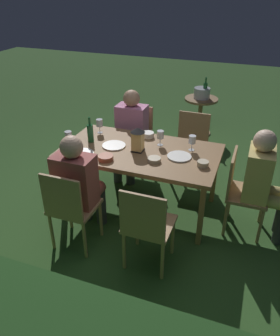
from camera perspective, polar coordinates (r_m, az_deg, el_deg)
name	(u,v)px	position (r m, az deg, el deg)	size (l,w,h in m)	color
ground_plane	(140,206)	(3.98, 0.00, -6.45)	(16.00, 16.00, 0.00)	#2D5123
dining_table	(140,155)	(3.62, 0.00, 2.28)	(1.69, 0.93, 0.74)	olive
chair_head_near	(241,189)	(3.54, 16.83, -3.45)	(0.40, 0.42, 0.87)	#9E7A51
person_in_mustard	(264,180)	(3.47, 20.38, -1.91)	(0.48, 0.38, 1.15)	tan
chair_side_left_a	(191,144)	(4.36, 8.64, 4.07)	(0.42, 0.40, 0.87)	#9E7A51
chair_side_right_b	(70,207)	(3.21, -11.79, -6.44)	(0.42, 0.40, 0.87)	#9E7A51
person_in_rust	(79,182)	(3.27, -10.32, -2.41)	(0.38, 0.47, 1.15)	#9E4C47
chair_side_left_b	(136,136)	(4.55, -0.75, 5.55)	(0.42, 0.40, 0.87)	#9E7A51
person_in_pink	(130,131)	(4.32, -1.69, 6.38)	(0.38, 0.47, 1.15)	#C675A3
chair_side_right_a	(147,225)	(2.94, 1.17, -9.61)	(0.42, 0.40, 0.87)	#9E7A51
lantern_centerpiece	(138,138)	(3.52, -0.38, 5.11)	(0.15, 0.15, 0.27)	black
green_bottle_on_table	(90,133)	(3.78, -8.46, 6.00)	(0.07, 0.07, 0.29)	#1E5B2D
wine_glass_a	(68,136)	(3.72, -12.10, 5.38)	(0.08, 0.08, 0.17)	silver
wine_glass_b	(192,140)	(3.58, 8.88, 4.70)	(0.08, 0.08, 0.17)	silver
wine_glass_c	(160,135)	(3.66, 3.49, 5.59)	(0.08, 0.08, 0.17)	silver
wine_glass_d	(99,124)	(3.99, -6.92, 7.53)	(0.08, 0.08, 0.17)	silver
plate_a	(179,156)	(3.47, 6.70, 1.96)	(0.25, 0.25, 0.01)	white
plate_b	(114,146)	(3.69, -4.47, 3.84)	(0.26, 0.26, 0.01)	white
plate_c	(81,154)	(3.56, -9.96, 2.41)	(0.26, 0.26, 0.01)	white
bowl_olives	(148,135)	(3.89, 1.39, 5.72)	(0.13, 0.13, 0.06)	silver
bowl_bread	(203,164)	(3.33, 10.66, 0.74)	(0.11, 0.11, 0.05)	#BCAD8E
bowl_salad	(106,157)	(3.41, -5.86, 1.80)	(0.16, 0.16, 0.05)	#9E5138
bowl_dip	(154,159)	(3.36, 2.44, 1.46)	(0.13, 0.13, 0.04)	#BCAD8E
side_table	(200,110)	(5.75, 10.23, 9.66)	(0.54, 0.54, 0.62)	brown
ice_bucket	(202,92)	(5.66, 10.54, 12.55)	(0.26, 0.26, 0.34)	#B2B7BF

